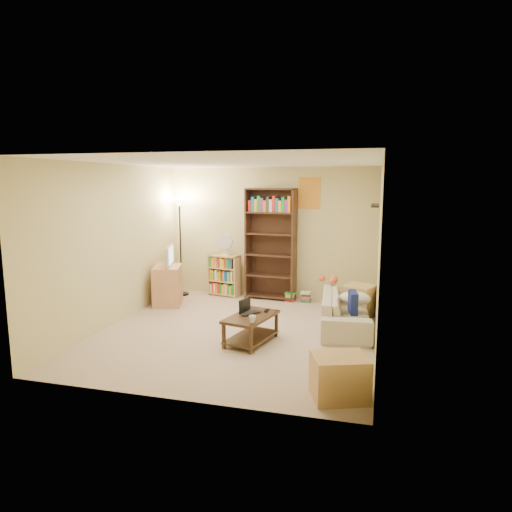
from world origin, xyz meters
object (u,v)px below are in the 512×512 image
at_px(sofa, 346,311).
at_px(desk_fan, 225,244).
at_px(mug, 252,319).
at_px(side_table, 359,301).
at_px(short_bookshelf, 224,275).
at_px(floor_lamp, 180,219).
at_px(laptop, 253,313).
at_px(tv_stand, 168,285).
at_px(television, 167,256).
at_px(tabby_cat, 331,279).
at_px(end_cabinet, 339,377).
at_px(coffee_table, 251,325).
at_px(tall_bookshelf, 271,241).

bearing_deg(sofa, desk_fan, 55.06).
relative_size(mug, side_table, 0.21).
height_order(short_bookshelf, floor_lamp, floor_lamp).
distance_m(laptop, tv_stand, 2.53).
relative_size(television, short_bookshelf, 0.79).
bearing_deg(tabby_cat, end_cabinet, -82.68).
height_order(sofa, mug, sofa).
bearing_deg(coffee_table, desk_fan, 129.30).
bearing_deg(tall_bookshelf, desk_fan, -172.35).
height_order(tv_stand, tall_bookshelf, tall_bookshelf).
xyz_separation_m(tabby_cat, floor_lamp, (-3.01, 0.59, 0.91)).
relative_size(television, tall_bookshelf, 0.30).
xyz_separation_m(short_bookshelf, end_cabinet, (2.56, -3.83, -0.17)).
bearing_deg(coffee_table, short_bookshelf, 129.75).
relative_size(laptop, short_bookshelf, 0.49).
distance_m(side_table, end_cabinet, 3.06).
distance_m(sofa, tall_bookshelf, 2.26).
bearing_deg(tv_stand, floor_lamp, 76.44).
bearing_deg(tabby_cat, coffee_table, -118.81).
relative_size(coffee_table, laptop, 2.43).
xyz_separation_m(mug, end_cabinet, (1.22, -1.07, -0.21)).
xyz_separation_m(television, side_table, (3.42, 0.12, -0.63)).
distance_m(short_bookshelf, floor_lamp, 1.40).
relative_size(tall_bookshelf, floor_lamp, 1.11).
bearing_deg(sofa, tall_bookshelf, 41.78).
height_order(sofa, tabby_cat, tabby_cat).
distance_m(tabby_cat, side_table, 0.57).
height_order(tv_stand, short_bookshelf, short_bookshelf).
xyz_separation_m(television, desk_fan, (0.83, 0.85, 0.15)).
xyz_separation_m(coffee_table, short_bookshelf, (-1.23, 2.46, 0.16)).
bearing_deg(tall_bookshelf, coffee_table, -78.18).
height_order(floor_lamp, side_table, floor_lamp).
bearing_deg(sofa, end_cabinet, 177.31).
distance_m(sofa, desk_fan, 2.89).
height_order(tv_stand, side_table, tv_stand).
bearing_deg(side_table, tall_bookshelf, 155.58).
relative_size(tv_stand, end_cabinet, 1.29).
height_order(sofa, short_bookshelf, short_bookshelf).
bearing_deg(laptop, floor_lamp, 72.96).
xyz_separation_m(tv_stand, desk_fan, (0.83, 0.85, 0.68)).
height_order(tabby_cat, end_cabinet, tabby_cat).
height_order(tabby_cat, short_bookshelf, short_bookshelf).
bearing_deg(tv_stand, sofa, -27.02).
relative_size(laptop, side_table, 0.75).
bearing_deg(tv_stand, laptop, -54.25).
height_order(tabby_cat, desk_fan, desk_fan).
height_order(coffee_table, desk_fan, desk_fan).
relative_size(short_bookshelf, side_table, 1.53).
bearing_deg(floor_lamp, tv_stand, -85.91).
height_order(tv_stand, desk_fan, desk_fan).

